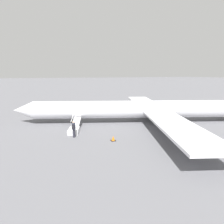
# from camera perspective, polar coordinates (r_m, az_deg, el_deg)

# --- Properties ---
(ground_plane) EXTENTS (600.00, 600.00, 0.00)m
(ground_plane) POSITION_cam_1_polar(r_m,az_deg,el_deg) (24.20, 10.39, -3.24)
(ground_plane) COLOR slate
(airplane_main) EXTENTS (33.66, 26.65, 6.04)m
(airplane_main) POSITION_cam_1_polar(r_m,az_deg,el_deg) (24.02, 12.71, 0.95)
(airplane_main) COLOR silver
(airplane_main) RESTS_ON ground
(boarding_stairs) EXTENTS (2.25, 4.12, 1.56)m
(boarding_stairs) POSITION_cam_1_polar(r_m,az_deg,el_deg) (20.24, -12.20, -5.35)
(boarding_stairs) COLOR silver
(boarding_stairs) RESTS_ON ground
(passenger) EXTENTS (0.43, 0.57, 1.74)m
(passenger) POSITION_cam_1_polar(r_m,az_deg,el_deg) (18.33, -12.39, -5.11)
(passenger) COLOR #23232D
(passenger) RESTS_ON ground
(traffic_cone_near_stairs) EXTENTS (0.45, 0.45, 0.50)m
(traffic_cone_near_stairs) POSITION_cam_1_polar(r_m,az_deg,el_deg) (17.26, 0.39, -8.65)
(traffic_cone_near_stairs) COLOR black
(traffic_cone_near_stairs) RESTS_ON ground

